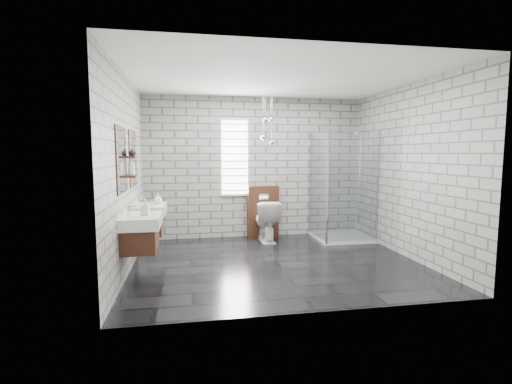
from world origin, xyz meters
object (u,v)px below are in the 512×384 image
object	(u,v)px
cistern_panel	(263,212)
shower_enclosure	(340,214)
toilet	(266,221)
vanity_left	(138,223)
vanity_right	(147,211)

from	to	relation	value
cistern_panel	shower_enclosure	size ratio (longest dim) A/B	0.49
toilet	vanity_left	bearing A→B (deg)	41.80
vanity_right	shower_enclosure	xyz separation A→B (m)	(3.41, 0.68, -0.25)
vanity_left	cistern_panel	bearing A→B (deg)	46.89
shower_enclosure	toilet	bearing A→B (deg)	172.11
toilet	cistern_panel	bearing A→B (deg)	-90.44
cistern_panel	toilet	world-z (taller)	cistern_panel
vanity_left	toilet	world-z (taller)	vanity_left
vanity_left	shower_enclosure	distance (m)	3.80
vanity_left	cistern_panel	world-z (taller)	vanity_left
vanity_right	cistern_panel	world-z (taller)	vanity_right
vanity_right	shower_enclosure	bearing A→B (deg)	11.35
shower_enclosure	vanity_right	bearing A→B (deg)	-168.65
vanity_left	shower_enclosure	bearing A→B (deg)	26.01
vanity_right	cistern_panel	xyz separation A→B (m)	(2.04, 1.20, -0.26)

